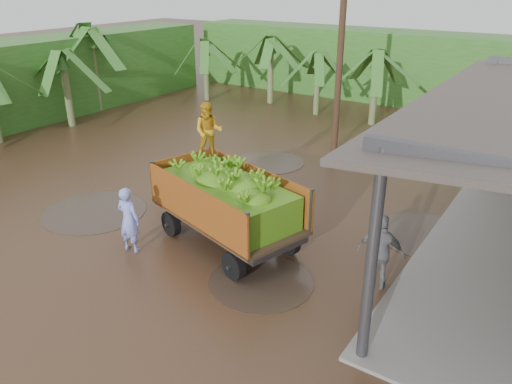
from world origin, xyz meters
TOP-DOWN VIEW (x-y plane):
  - ground at (0.00, 0.00)m, footprint 100.00×100.00m
  - hedge_north at (-2.00, 16.00)m, footprint 22.00×3.00m
  - hedge_west at (-14.00, 4.00)m, footprint 3.00×18.00m
  - banana_trailer at (0.82, -1.70)m, footprint 5.67×3.00m
  - man_blue at (-0.97, -3.29)m, footprint 0.65×0.46m
  - man_grey at (4.71, -1.43)m, footprint 1.08×0.61m
  - utility_pole at (-0.14, 6.58)m, footprint 1.20×0.24m
  - banana_plants at (-5.91, 5.67)m, footprint 24.57×20.20m

SIDE VIEW (x-z plane):
  - ground at x=0.00m, z-range 0.00..0.00m
  - man_blue at x=-0.97m, z-range 0.00..1.69m
  - man_grey at x=4.71m, z-range 0.00..1.74m
  - banana_trailer at x=0.82m, z-range -0.45..2.91m
  - hedge_north at x=-2.00m, z-range 0.00..3.60m
  - hedge_west at x=-14.00m, z-range 0.00..3.60m
  - banana_plants at x=-5.91m, z-range -0.31..4.02m
  - utility_pole at x=-0.14m, z-range 0.06..8.55m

